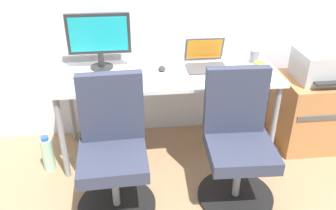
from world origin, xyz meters
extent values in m
plane|color=#9E7A56|center=(0.00, 0.00, 0.00)|extent=(5.28, 5.28, 0.00)
cube|color=silver|center=(0.00, 0.00, 0.71)|extent=(1.71, 0.60, 0.03)
cylinder|color=gray|center=(-0.81, -0.25, 0.35)|extent=(0.04, 0.04, 0.69)
cylinder|color=gray|center=(0.81, -0.25, 0.35)|extent=(0.04, 0.04, 0.69)
cylinder|color=gray|center=(-0.81, 0.25, 0.35)|extent=(0.04, 0.04, 0.69)
cylinder|color=gray|center=(0.81, 0.25, 0.35)|extent=(0.04, 0.04, 0.69)
cylinder|color=black|center=(-0.42, -0.63, 0.01)|extent=(0.54, 0.54, 0.03)
cylinder|color=gray|center=(-0.42, -0.63, 0.20)|extent=(0.05, 0.05, 0.34)
cube|color=#33384C|center=(-0.42, -0.63, 0.41)|extent=(0.46, 0.46, 0.09)
cube|color=#33384C|center=(-0.42, -0.44, 0.70)|extent=(0.42, 0.09, 0.48)
cylinder|color=black|center=(0.42, -0.63, 0.01)|extent=(0.54, 0.54, 0.03)
cylinder|color=gray|center=(0.42, -0.63, 0.20)|extent=(0.05, 0.05, 0.34)
cube|color=#33384C|center=(0.42, -0.63, 0.41)|extent=(0.46, 0.46, 0.09)
cube|color=#33384C|center=(0.42, -0.44, 0.70)|extent=(0.42, 0.09, 0.48)
cube|color=#B77542|center=(1.23, 0.00, 0.30)|extent=(0.54, 0.50, 0.61)
cube|color=#4C4C4C|center=(1.23, -0.25, 0.40)|extent=(0.49, 0.01, 0.04)
cube|color=#B7B7B7|center=(1.23, 0.00, 0.73)|extent=(0.38, 0.34, 0.24)
cube|color=#262626|center=(1.23, -0.20, 0.67)|extent=(0.27, 0.06, 0.01)
cylinder|color=#A5D8B2|center=(-0.96, -0.15, 0.14)|extent=(0.09, 0.09, 0.28)
cylinder|color=#2D59B2|center=(-0.96, -0.15, 0.30)|extent=(0.06, 0.06, 0.03)
cylinder|color=#262626|center=(-0.50, 0.16, 0.73)|extent=(0.18, 0.18, 0.01)
cylinder|color=#262626|center=(-0.50, 0.16, 0.79)|extent=(0.04, 0.04, 0.11)
cube|color=#262626|center=(-0.50, 0.16, 1.00)|extent=(0.48, 0.03, 0.31)
cube|color=teal|center=(-0.50, 0.14, 1.00)|extent=(0.43, 0.00, 0.26)
cube|color=#4C4C51|center=(0.31, 0.03, 0.73)|extent=(0.31, 0.22, 0.02)
cube|color=#4C4C51|center=(0.31, 0.17, 0.84)|extent=(0.31, 0.07, 0.20)
cube|color=orange|center=(0.31, 0.16, 0.84)|extent=(0.28, 0.06, 0.17)
cube|color=#B7B7B7|center=(-0.46, -0.22, 0.73)|extent=(0.34, 0.12, 0.02)
cube|color=#B7B7B7|center=(0.27, -0.17, 0.73)|extent=(0.34, 0.12, 0.02)
ellipsoid|color=#B7B7B7|center=(-0.41, -0.04, 0.74)|extent=(0.06, 0.10, 0.03)
ellipsoid|color=#2D2D2D|center=(-0.04, 0.05, 0.74)|extent=(0.06, 0.10, 0.03)
cylinder|color=yellow|center=(0.69, -0.09, 0.77)|extent=(0.08, 0.08, 0.09)
cylinder|color=slate|center=(0.72, 0.13, 0.78)|extent=(0.07, 0.07, 0.10)
camera|label=1|loc=(-0.27, -2.49, 1.84)|focal=38.12mm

